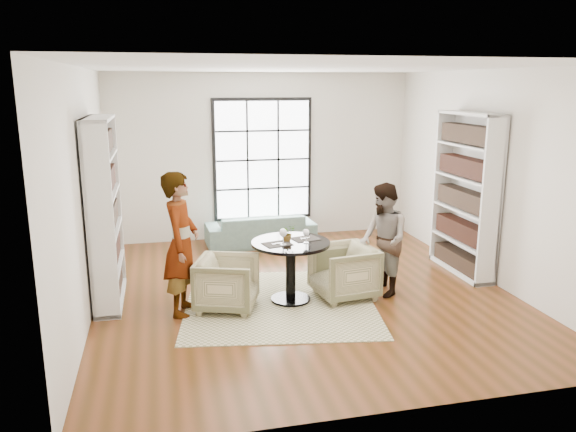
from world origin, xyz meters
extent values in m
plane|color=brown|center=(0.00, 0.00, 0.00)|extent=(6.00, 6.00, 0.00)
plane|color=silver|center=(0.00, 3.00, 1.50)|extent=(5.50, 0.00, 5.50)
plane|color=silver|center=(-2.75, 0.00, 1.50)|extent=(0.00, 6.00, 6.00)
plane|color=silver|center=(2.75, 0.00, 1.50)|extent=(0.00, 6.00, 6.00)
plane|color=silver|center=(0.00, -3.00, 1.50)|extent=(5.50, 0.00, 5.50)
plane|color=white|center=(0.00, 0.00, 3.00)|extent=(6.00, 6.00, 0.00)
cube|color=black|center=(0.00, 2.98, 1.45)|extent=(1.82, 0.06, 2.22)
cube|color=white|center=(0.00, 2.94, 1.45)|extent=(1.70, 0.02, 2.10)
cube|color=beige|center=(-0.40, -0.33, 0.01)|extent=(2.78, 2.78, 0.01)
cylinder|color=black|center=(-0.25, -0.28, 0.02)|extent=(0.52, 0.52, 0.04)
cylinder|color=black|center=(-0.25, -0.28, 0.40)|extent=(0.13, 0.13, 0.73)
cylinder|color=black|center=(-0.25, -0.28, 0.79)|extent=(1.02, 1.02, 0.04)
imported|color=gray|center=(-0.15, 2.45, 0.28)|extent=(1.93, 0.82, 0.56)
imported|color=tan|center=(-1.09, -0.35, 0.34)|extent=(0.94, 0.93, 0.68)
imported|color=#C6C18D|center=(0.48, -0.30, 0.36)|extent=(0.87, 0.85, 0.71)
imported|color=gray|center=(-1.64, -0.35, 0.89)|extent=(0.59, 0.74, 1.78)
imported|color=gray|center=(1.03, -0.30, 0.76)|extent=(0.58, 0.74, 1.52)
cube|color=black|center=(-0.44, -0.36, 0.82)|extent=(0.39, 0.33, 0.01)
cube|color=black|center=(-0.03, -0.20, 0.82)|extent=(0.39, 0.33, 0.01)
cylinder|color=silver|center=(-0.37, -0.41, 0.82)|extent=(0.08, 0.08, 0.01)
cylinder|color=silver|center=(-0.37, -0.41, 0.88)|extent=(0.01, 0.01, 0.12)
sphere|color=maroon|center=(-0.37, -0.41, 0.97)|extent=(0.09, 0.09, 0.09)
ellipsoid|color=white|center=(-0.37, -0.41, 0.97)|extent=(0.10, 0.10, 0.11)
cylinder|color=silver|center=(-0.07, -0.38, 0.82)|extent=(0.07, 0.07, 0.01)
cylinder|color=silver|center=(-0.07, -0.38, 0.87)|extent=(0.01, 0.01, 0.10)
sphere|color=maroon|center=(-0.07, -0.38, 0.95)|extent=(0.08, 0.08, 0.08)
ellipsoid|color=white|center=(-0.07, -0.38, 0.95)|extent=(0.08, 0.08, 0.09)
imported|color=gray|center=(-0.28, -0.24, 0.92)|extent=(0.24, 0.22, 0.22)
camera|label=1|loc=(-1.86, -7.06, 2.79)|focal=35.00mm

